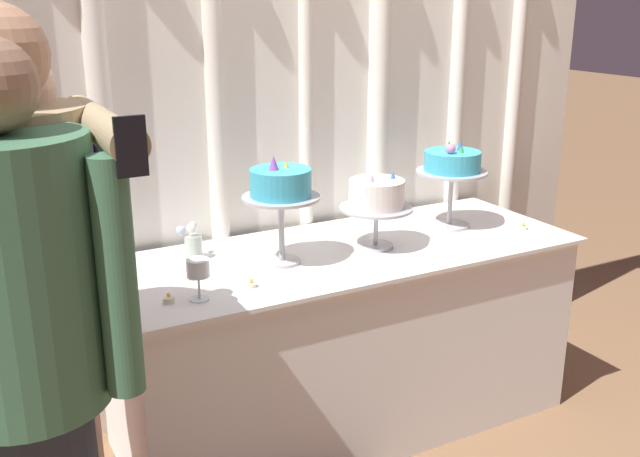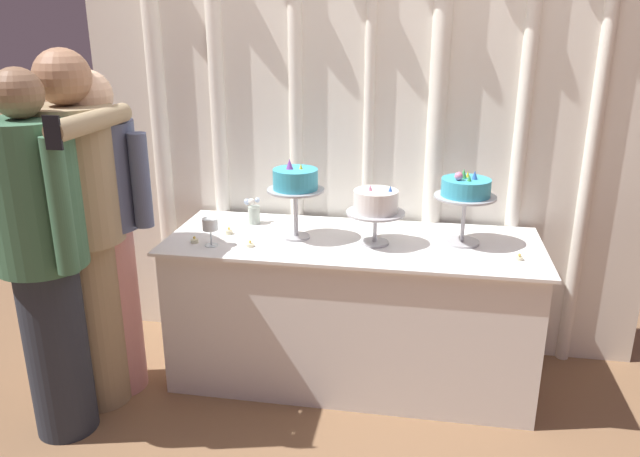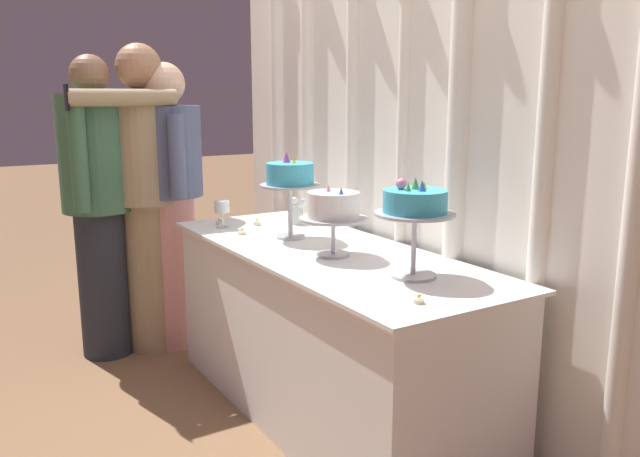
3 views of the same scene
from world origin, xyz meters
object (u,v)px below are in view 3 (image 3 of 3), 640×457
Objects in this scene: guest_girl_blue_dress at (144,188)px; flower_vase at (297,212)px; tealight_far_right at (419,300)px; cake_display_leftmost at (290,178)px; guest_man_pink_jacket at (169,198)px; tealight_far_left at (219,222)px; cake_display_center at (333,209)px; cake_display_rightmost at (415,208)px; wine_glass at (222,208)px; cake_table at (326,333)px; tealight_near_right at (242,232)px; guest_man_dark_suit at (98,198)px; tealight_near_left at (257,223)px.

flower_vase is at bearing 43.49° from guest_girl_blue_dress.
guest_girl_blue_dress is (-1.94, -0.29, 0.15)m from tealight_far_right.
guest_man_pink_jacket is (-0.87, -0.28, -0.19)m from cake_display_leftmost.
guest_girl_blue_dress reaches higher than tealight_far_left.
tealight_far_left is 0.52m from guest_girl_blue_dress.
cake_display_center is at bearing 9.25° from tealight_far_left.
wine_glass is at bearing -168.47° from cake_display_rightmost.
tealight_far_left is at bearing -178.51° from tealight_far_right.
wine_glass reaches higher than cake_table.
cake_table is at bearing 13.13° from tealight_far_left.
wine_glass reaches higher than tealight_far_right.
cake_display_rightmost is at bearing 12.57° from tealight_near_right.
guest_man_dark_suit is (-1.74, -0.71, -0.14)m from cake_display_rightmost.
cake_table is 48.46× the size of tealight_far_left.
flower_vase is 0.21m from tealight_near_left.
guest_man_pink_jacket is at bearing 78.82° from guest_man_dark_suit.
tealight_near_left is 0.22m from tealight_near_right.
tealight_far_left is (-0.47, -0.16, -0.27)m from cake_display_leftmost.
cake_display_leftmost is at bearing 39.94° from tealight_near_right.
tealight_far_left is 1.51m from tealight_far_right.
wine_glass is (-1.18, -0.24, -0.15)m from cake_display_rightmost.
tealight_far_right is (0.24, -0.18, -0.25)m from cake_display_rightmost.
cake_table is at bearing 170.05° from tealight_far_right.
guest_man_pink_jacket is (-1.67, -0.34, -0.16)m from cake_display_rightmost.
tealight_far_right is at bearing 2.49° from wine_glass.
cake_display_rightmost is 1.31m from tealight_far_left.
flower_vase is 3.51× the size of tealight_near_right.
tealight_far_right is at bearing -8.66° from cake_display_center.
tealight_near_left is at bearing 80.07° from wine_glass.
tealight_near_left is (-1.15, -0.06, -0.24)m from cake_display_rightmost.
guest_girl_blue_dress is at bearing -149.59° from tealight_far_left.
guest_man_dark_suit is at bearing -101.18° from guest_man_pink_jacket.
guest_man_dark_suit is at bearing -151.52° from cake_table.
guest_man_dark_suit is at bearing -147.20° from tealight_near_right.
wine_glass is 0.38m from flower_vase.
cake_table is 0.63m from tealight_near_right.
tealight_far_left is at bearing -170.75° from cake_display_center.
cake_display_center is 1.29m from guest_man_pink_jacket.
cake_display_center reaches higher than flower_vase.
tealight_far_right is at bearing 1.49° from tealight_far_left.
cake_display_center reaches higher than tealight_far_left.
flower_vase is 1.35m from tealight_far_right.
guest_man_pink_jacket is (-1.15, -0.30, 0.47)m from cake_table.
guest_girl_blue_dress is at bearing -171.47° from tealight_far_right.
tealight_far_left is 1.03× the size of tealight_far_right.
cake_display_leftmost is 0.39m from flower_vase.
tealight_near_right is at bearing -45.35° from tealight_near_left.
guest_man_dark_suit reaches higher than tealight_far_right.
cake_table is at bearing -175.25° from cake_display_rightmost.
cake_display_rightmost reaches higher than flower_vase.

